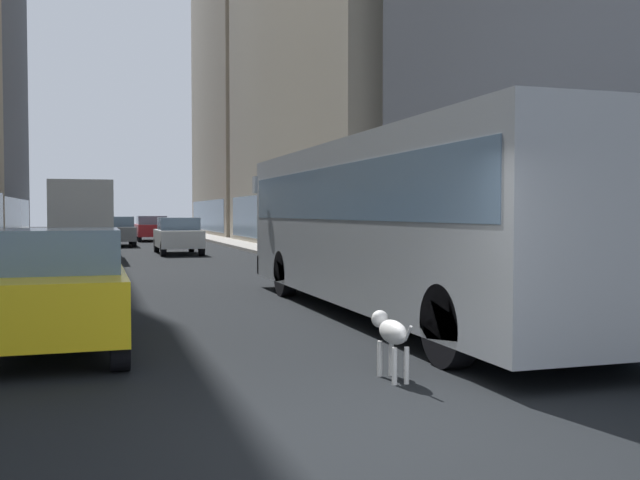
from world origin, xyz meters
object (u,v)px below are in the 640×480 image
car_grey_wagon (116,231)px  dalmatian_dog (391,333)px  car_yellow_taxi (58,288)px  box_truck (82,217)px  car_red_coupe (151,228)px  car_silver_sedan (87,229)px  transit_bus (397,216)px  car_white_van (178,236)px

car_grey_wagon → dalmatian_dog: (1.99, -33.83, -0.31)m
car_yellow_taxi → box_truck: 20.89m
car_red_coupe → dalmatian_dog: (-0.41, -40.94, -0.31)m
car_silver_sedan → transit_bus: bearing=-80.9°
car_red_coupe → car_grey_wagon: same height
car_yellow_taxi → car_silver_sedan: size_ratio=0.92×
car_silver_sedan → box_truck: 15.48m
car_grey_wagon → car_yellow_taxi: bearing=-93.0°
car_grey_wagon → dalmatian_dog: size_ratio=4.85×
car_silver_sedan → box_truck: box_truck is taller
car_grey_wagon → dalmatian_dog: 33.89m
car_silver_sedan → car_white_van: bearing=-74.3°
car_red_coupe → car_white_van: bearing=-90.0°
car_white_van → box_truck: (-4.00, -1.20, 0.84)m
car_red_coupe → car_grey_wagon: bearing=-108.7°
car_silver_sedan → car_grey_wagon: bearing=-73.8°
car_yellow_taxi → box_truck: box_truck is taller
car_white_van → car_silver_sedan: size_ratio=0.90×
car_red_coupe → box_truck: (-4.00, -17.05, 0.84)m
car_white_van → car_silver_sedan: bearing=105.7°
car_yellow_taxi → car_grey_wagon: same height
car_grey_wagon → box_truck: bearing=-99.1°
car_yellow_taxi → dalmatian_dog: size_ratio=4.54×
car_yellow_taxi → car_grey_wagon: 30.85m
car_red_coupe → box_truck: 17.53m
transit_bus → dalmatian_dog: transit_bus is taller
car_white_van → car_grey_wagon: bearing=105.4°
box_truck → car_white_van: bearing=16.7°
box_truck → dalmatian_dog: (3.59, -23.89, -1.15)m
car_silver_sedan → box_truck: (-0.00, -15.46, 0.84)m
car_grey_wagon → car_silver_sedan: 5.75m
transit_bus → box_truck: bearing=106.1°
car_grey_wagon → car_silver_sedan: bearing=106.2°
car_silver_sedan → box_truck: size_ratio=0.63×
car_white_van → box_truck: 4.26m
car_white_van → dalmatian_dog: 25.10m
car_silver_sedan → box_truck: bearing=-90.0°
box_truck → car_yellow_taxi: bearing=-90.0°
box_truck → dalmatian_dog: size_ratio=7.79×
car_grey_wagon → car_silver_sedan: same height
box_truck → dalmatian_dog: 24.19m
dalmatian_dog → car_silver_sedan: bearing=95.2°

